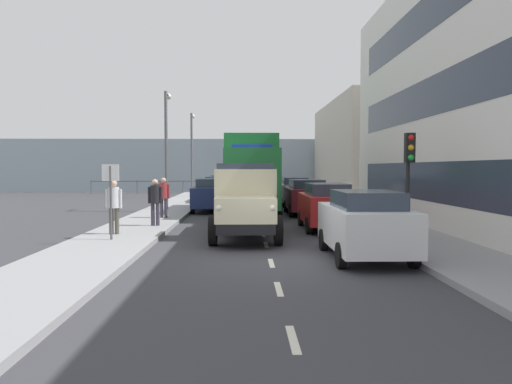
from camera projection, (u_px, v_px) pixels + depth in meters
ground_plane at (258, 217)px, 22.66m from camera, size 80.00×80.00×0.00m
sidewalk_left at (357, 215)px, 22.77m from camera, size 2.57×41.76×0.15m
sidewalk_right at (158, 216)px, 22.55m from camera, size 2.57×41.76×0.15m
road_centreline_markings at (258, 218)px, 22.26m from camera, size 0.12×37.97×0.01m
building_far_block at (386, 150)px, 37.63m from camera, size 8.82×15.77×7.30m
sea_horizon at (251, 166)px, 46.38m from camera, size 80.00×0.80×5.00m
seawall_railing at (252, 184)px, 42.87m from camera, size 28.08×0.08×1.20m
truck_vintage_cream at (246, 203)px, 15.68m from camera, size 2.17×5.64×2.43m
lorry_cargo_green at (251, 172)px, 23.92m from camera, size 2.58×8.20×3.87m
car_white_kerbside_near at (365, 223)px, 12.29m from camera, size 1.85×3.94×1.72m
car_red_kerbside_1 at (326, 206)px, 18.11m from camera, size 1.77×3.90×1.72m
car_maroon_kerbside_2 at (306, 196)px, 23.99m from camera, size 1.92×4.33×1.72m
car_grey_kerbside_3 at (294, 191)px, 29.83m from camera, size 1.86×4.54×1.72m
car_navy_oppositeside_0 at (212, 194)px, 25.86m from camera, size 1.87×4.67×1.72m
car_black_oppositeside_1 at (217, 189)px, 31.56m from camera, size 1.81×4.64×1.72m
car_teal_oppositeside_2 at (222, 186)px, 37.47m from camera, size 1.97×4.44×1.72m
pedestrian_by_lamp at (114, 202)px, 15.77m from camera, size 0.53×0.34×1.74m
pedestrian_couple_a at (155, 198)px, 18.08m from camera, size 0.53×0.34×1.72m
pedestrian_in_dark_coat at (164, 194)px, 20.95m from camera, size 0.53×0.34×1.72m
traffic_light_near at (409, 162)px, 14.88m from camera, size 0.28×0.41×3.20m
lamp_post_promenade at (167, 139)px, 25.45m from camera, size 0.32×1.14×6.10m
lamp_post_far at (192, 147)px, 36.36m from camera, size 0.32×1.14×6.19m
street_sign at (111, 188)px, 14.53m from camera, size 0.50×0.07×2.25m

